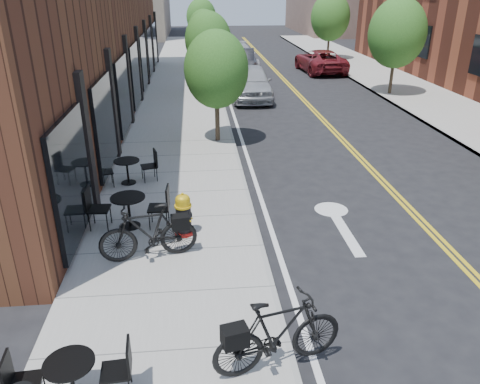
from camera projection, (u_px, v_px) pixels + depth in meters
name	position (u px, v px, depth m)	size (l,w,h in m)	color
ground	(275.00, 291.00, 8.77)	(120.00, 120.00, 0.00)	black
sidewalk_near	(179.00, 134.00, 17.66)	(4.00, 70.00, 0.12)	#9E9B93
building_near	(69.00, 30.00, 19.49)	(5.00, 28.00, 7.00)	#452216
tree_near_a	(216.00, 70.00, 15.83)	(2.20, 2.20, 3.81)	#382B1E
tree_near_b	(208.00, 40.00, 23.06)	(2.30, 2.30, 3.98)	#382B1E
tree_near_c	(204.00, 30.00, 30.40)	(2.10, 2.10, 3.67)	#382B1E
tree_near_d	(201.00, 17.00, 37.56)	(2.40, 2.40, 4.11)	#382B1E
tree_far_b	(397.00, 33.00, 22.82)	(2.80, 2.80, 4.62)	#382B1E
tree_far_c	(330.00, 17.00, 33.72)	(2.80, 2.80, 4.62)	#382B1E
fire_hydrant	(183.00, 215.00, 10.36)	(0.51, 0.51, 1.00)	maroon
bicycle_left	(148.00, 232.00, 9.38)	(0.56, 1.98, 1.19)	black
bicycle_right	(279.00, 334.00, 6.66)	(0.56, 1.99, 1.20)	black
bistro_set_a	(71.00, 375.00, 6.18)	(1.57, 0.72, 0.84)	black
bistro_set_b	(129.00, 207.00, 10.65)	(1.83, 0.83, 0.98)	black
bistro_set_c	(127.00, 168.00, 13.04)	(1.68, 0.87, 0.88)	black
parked_car_a	(251.00, 82.00, 23.08)	(1.92, 4.77, 1.62)	#A3A6AB
parked_car_b	(240.00, 63.00, 28.75)	(1.70, 4.88, 1.61)	black
parked_car_c	(238.00, 57.00, 31.16)	(2.22, 5.46, 1.58)	#B2B1B6
parked_car_far	(320.00, 61.00, 30.08)	(2.37, 5.14, 1.43)	maroon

